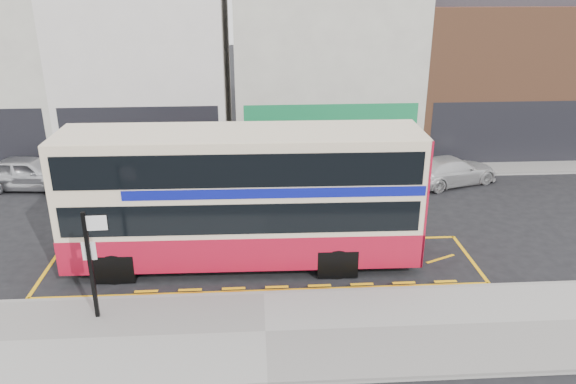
{
  "coord_description": "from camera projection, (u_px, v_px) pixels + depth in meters",
  "views": [
    {
      "loc": [
        -0.18,
        -14.77,
        9.08
      ],
      "look_at": [
        0.87,
        2.0,
        2.4
      ],
      "focal_mm": 35.0,
      "sensor_mm": 36.0,
      "label": 1
    }
  ],
  "objects": [
    {
      "name": "ground",
      "position": [
        264.0,
        290.0,
        17.06
      ],
      "size": [
        120.0,
        120.0,
        0.0
      ],
      "primitive_type": "plane",
      "color": "black",
      "rests_on": "ground"
    },
    {
      "name": "pavement",
      "position": [
        265.0,
        333.0,
        14.9
      ],
      "size": [
        40.0,
        4.0,
        0.15
      ],
      "primitive_type": "cube",
      "color": "gray",
      "rests_on": "ground"
    },
    {
      "name": "kerb",
      "position": [
        264.0,
        294.0,
        16.69
      ],
      "size": [
        40.0,
        0.15,
        0.15
      ],
      "primitive_type": "cube",
      "color": "gray",
      "rests_on": "ground"
    },
    {
      "name": "far_pavement",
      "position": [
        258.0,
        169.0,
        27.24
      ],
      "size": [
        50.0,
        3.0,
        0.15
      ],
      "primitive_type": "cube",
      "color": "gray",
      "rests_on": "ground"
    },
    {
      "name": "road_markings",
      "position": [
        262.0,
        264.0,
        18.55
      ],
      "size": [
        14.0,
        3.4,
        0.01
      ],
      "primitive_type": null,
      "color": "#FFB70D",
      "rests_on": "ground"
    },
    {
      "name": "terrace_left",
      "position": [
        148.0,
        48.0,
        28.68
      ],
      "size": [
        8.0,
        8.01,
        11.8
      ],
      "color": "white",
      "rests_on": "ground"
    },
    {
      "name": "terrace_green_shop",
      "position": [
        323.0,
        52.0,
        29.29
      ],
      "size": [
        9.0,
        8.01,
        11.3
      ],
      "color": "silver",
      "rests_on": "ground"
    },
    {
      "name": "terrace_right",
      "position": [
        489.0,
        60.0,
        30.0
      ],
      "size": [
        9.0,
        8.01,
        10.3
      ],
      "color": "brown",
      "rests_on": "ground"
    },
    {
      "name": "double_decker_bus",
      "position": [
        244.0,
        196.0,
        17.84
      ],
      "size": [
        11.28,
        2.78,
        4.49
      ],
      "rotation": [
        0.0,
        0.0,
        -0.02
      ],
      "color": "beige",
      "rests_on": "ground"
    },
    {
      "name": "bus_stop_post",
      "position": [
        92.0,
        256.0,
        14.84
      ],
      "size": [
        0.78,
        0.14,
        3.14
      ],
      "rotation": [
        0.0,
        0.0,
        0.05
      ],
      "color": "black",
      "rests_on": "pavement"
    },
    {
      "name": "car_silver",
      "position": [
        29.0,
        173.0,
        24.71
      ],
      "size": [
        4.47,
        2.12,
        1.48
      ],
      "primitive_type": "imported",
      "rotation": [
        0.0,
        0.0,
        1.48
      ],
      "color": "silver",
      "rests_on": "ground"
    },
    {
      "name": "car_grey",
      "position": [
        276.0,
        174.0,
        24.9
      ],
      "size": [
        4.05,
        2.18,
        1.27
      ],
      "primitive_type": "imported",
      "rotation": [
        0.0,
        0.0,
        1.8
      ],
      "color": "#3C3F43",
      "rests_on": "ground"
    },
    {
      "name": "car_white",
      "position": [
        452.0,
        171.0,
        25.31
      ],
      "size": [
        4.68,
        3.11,
        1.26
      ],
      "primitive_type": "imported",
      "rotation": [
        0.0,
        0.0,
        1.91
      ],
      "color": "silver",
      "rests_on": "ground"
    },
    {
      "name": "street_tree_right",
      "position": [
        371.0,
        89.0,
        27.55
      ],
      "size": [
        2.46,
        2.46,
        5.3
      ],
      "color": "black",
      "rests_on": "ground"
    }
  ]
}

